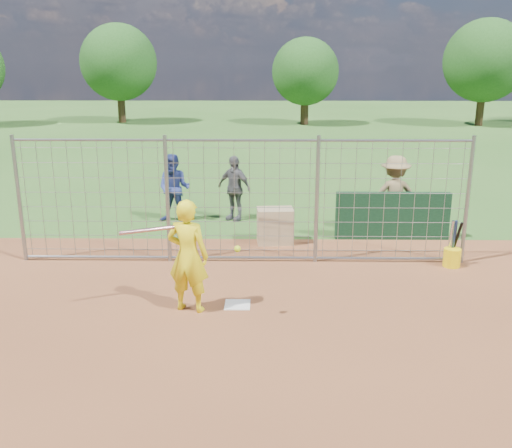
{
  "coord_description": "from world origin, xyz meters",
  "views": [
    {
      "loc": [
        0.45,
        -9.1,
        4.01
      ],
      "look_at": [
        0.3,
        0.8,
        1.15
      ],
      "focal_mm": 40.0,
      "sensor_mm": 36.0,
      "label": 1
    }
  ],
  "objects_px": {
    "bystander_b": "(234,188)",
    "bystander_a": "(174,189)",
    "batter": "(188,256)",
    "bystander_c": "(394,195)",
    "equipment_bin": "(275,226)",
    "bucket_with_bats": "(452,255)"
  },
  "relations": [
    {
      "from": "equipment_bin",
      "to": "bucket_with_bats",
      "type": "xyz_separation_m",
      "value": [
        3.53,
        -1.5,
        -0.15
      ]
    },
    {
      "from": "bystander_a",
      "to": "bystander_b",
      "type": "xyz_separation_m",
      "value": [
        1.5,
        0.23,
        -0.03
      ]
    },
    {
      "from": "batter",
      "to": "bucket_with_bats",
      "type": "xyz_separation_m",
      "value": [
        5.01,
        2.15,
        -0.7
      ]
    },
    {
      "from": "bystander_b",
      "to": "bystander_a",
      "type": "bearing_deg",
      "value": -138.94
    },
    {
      "from": "bystander_b",
      "to": "bucket_with_bats",
      "type": "height_order",
      "value": "bystander_b"
    },
    {
      "from": "bystander_b",
      "to": "bucket_with_bats",
      "type": "xyz_separation_m",
      "value": [
        4.55,
        -3.45,
        -0.59
      ]
    },
    {
      "from": "batter",
      "to": "bystander_b",
      "type": "distance_m",
      "value": 5.62
    },
    {
      "from": "bystander_c",
      "to": "batter",
      "type": "bearing_deg",
      "value": 48.6
    },
    {
      "from": "bystander_c",
      "to": "equipment_bin",
      "type": "xyz_separation_m",
      "value": [
        -2.82,
        -0.77,
        -0.54
      ]
    },
    {
      "from": "bystander_a",
      "to": "bucket_with_bats",
      "type": "bearing_deg",
      "value": -18.69
    },
    {
      "from": "bystander_b",
      "to": "equipment_bin",
      "type": "bearing_deg",
      "value": -29.91
    },
    {
      "from": "bystander_a",
      "to": "bystander_c",
      "type": "bearing_deg",
      "value": -0.85
    },
    {
      "from": "bystander_b",
      "to": "bystander_c",
      "type": "distance_m",
      "value": 4.02
    },
    {
      "from": "batter",
      "to": "bystander_c",
      "type": "distance_m",
      "value": 6.16
    },
    {
      "from": "bystander_a",
      "to": "bucket_with_bats",
      "type": "xyz_separation_m",
      "value": [
        6.05,
        -3.22,
        -0.63
      ]
    },
    {
      "from": "equipment_bin",
      "to": "bucket_with_bats",
      "type": "relative_size",
      "value": 0.82
    },
    {
      "from": "bucket_with_bats",
      "to": "equipment_bin",
      "type": "bearing_deg",
      "value": 157.01
    },
    {
      "from": "batter",
      "to": "equipment_bin",
      "type": "xyz_separation_m",
      "value": [
        1.48,
        3.64,
        -0.55
      ]
    },
    {
      "from": "equipment_bin",
      "to": "bystander_b",
      "type": "bearing_deg",
      "value": 113.45
    },
    {
      "from": "batter",
      "to": "bystander_c",
      "type": "relative_size",
      "value": 1.01
    },
    {
      "from": "batter",
      "to": "bystander_c",
      "type": "height_order",
      "value": "batter"
    },
    {
      "from": "batter",
      "to": "equipment_bin",
      "type": "distance_m",
      "value": 3.97
    }
  ]
}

